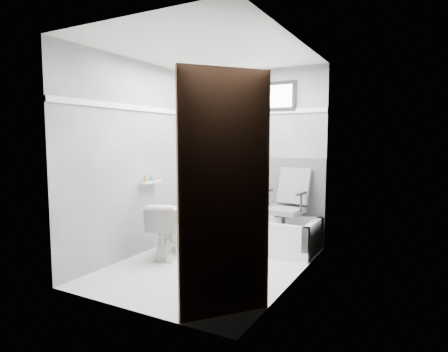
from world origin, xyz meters
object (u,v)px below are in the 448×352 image
Objects in this scene: office_chair at (283,205)px; toilet at (168,230)px; bathtub at (260,232)px; door at (236,203)px; soap_bottle_b at (153,177)px; soap_bottle_a at (146,177)px.

office_chair is 1.40× the size of toilet.
bathtub is 2.46m from door.
toilet is 6.52× the size of soap_bottle_b.
office_chair is at bearing 101.12° from door.
soap_bottle_a is at bearing -90.00° from soap_bottle_b.
toilet is 6.78× the size of soap_bottle_a.
soap_bottle_a is at bearing -142.27° from office_chair.
toilet is 2.18m from door.
bathtub is at bearing -153.32° from toilet.
soap_bottle_a is 0.14m from soap_bottle_b.
bathtub is 14.38× the size of soap_bottle_b.
door is at bearing -34.33° from soap_bottle_a.
door is (1.60, -1.32, 0.67)m from toilet.
soap_bottle_b is (-0.32, 0.13, 0.63)m from toilet.
office_chair is 9.47× the size of soap_bottle_a.
office_chair is 1.51m from toilet.
office_chair is at bearing 28.73° from soap_bottle_b.
door is at bearing -73.89° from office_chair.
office_chair is at bearing -160.52° from toilet.
door reaches higher than soap_bottle_a.
office_chair is at bearing 32.74° from soap_bottle_a.
toilet reaches higher than bathtub.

